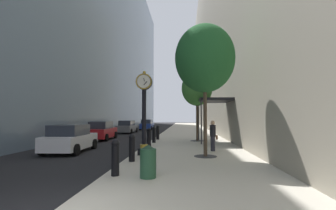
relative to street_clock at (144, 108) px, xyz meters
name	(u,v)px	position (x,y,z in m)	size (l,w,h in m)	color
ground_plane	(164,133)	(-0.63, 19.23, -2.51)	(110.00, 110.00, 0.00)	black
sidewalk_right	(187,131)	(2.48, 22.23, -2.44)	(6.23, 80.00, 0.14)	beige
building_block_left	(90,25)	(-12.10, 22.23, 13.30)	(9.00, 80.00, 31.62)	slate
building_block_right	(240,23)	(10.10, 22.23, 13.04)	(9.00, 80.00, 31.11)	#A89E89
street_clock	(144,108)	(0.00, 0.00, 0.00)	(0.84, 0.55, 4.33)	black
bollard_nearest	(115,156)	(-0.20, -4.41, -1.74)	(0.28, 0.28, 1.20)	black
bollard_second	(132,147)	(-0.20, -1.89, -1.74)	(0.28, 0.28, 1.20)	black
bollard_fourth	(149,137)	(-0.20, 3.14, -1.74)	(0.28, 0.28, 1.20)	black
bollard_fifth	(154,134)	(-0.20, 5.65, -1.74)	(0.28, 0.28, 1.20)	black
bollard_sixth	(158,132)	(-0.20, 8.17, -1.74)	(0.28, 0.28, 1.20)	black
street_tree_near	(205,59)	(3.11, -0.36, 2.46)	(2.97, 2.97, 6.56)	#333335
street_tree_mid_near	(197,88)	(3.11, 7.24, 1.86)	(2.49, 2.49, 5.69)	#333335
trash_bin	(148,161)	(0.92, -4.60, -1.84)	(0.53, 0.53, 1.05)	#234C33
pedestrian_walking	(213,135)	(3.70, 1.57, -1.46)	(0.48, 0.38, 1.72)	#23232D
storefront_awning	(214,101)	(4.36, 6.51, 0.77)	(2.40, 3.60, 3.30)	black
car_red_near	(102,131)	(-5.41, 9.03, -1.71)	(2.01, 4.18, 1.66)	#AD191E
car_blue_mid	(147,125)	(-3.84, 25.49, -1.72)	(1.95, 4.22, 1.63)	navy
car_white_far	(70,139)	(-4.64, 1.50, -1.73)	(2.16, 4.12, 1.62)	silver
car_grey_trailing	(127,127)	(-5.18, 17.80, -1.74)	(2.01, 4.50, 1.59)	slate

